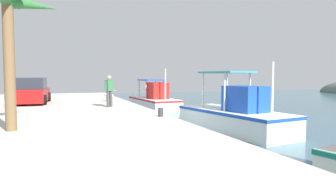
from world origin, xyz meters
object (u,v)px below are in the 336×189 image
object	(u,v)px
fishing_boat_nearest	(154,100)
fishing_boat_second	(235,116)
parked_car	(32,92)
palm_tree	(9,9)
pelican	(109,95)
fisherman_standing	(109,90)
mooring_bollard_nearest	(161,112)

from	to	relation	value
fishing_boat_nearest	fishing_boat_second	size ratio (longest dim) A/B	0.95
parked_car	palm_tree	size ratio (longest dim) A/B	0.97
fishing_boat_second	parked_car	world-z (taller)	fishing_boat_second
pelican	fisherman_standing	distance (m)	3.99
fisherman_standing	fishing_boat_nearest	bearing A→B (deg)	141.13
pelican	mooring_bollard_nearest	distance (m)	8.56
fishing_boat_second	parked_car	xyz separation A→B (m)	(-8.54, -8.82, 0.81)
fishing_boat_nearest	fisherman_standing	distance (m)	6.75
fishing_boat_second	pelican	distance (m)	9.69
fishing_boat_nearest	parked_car	xyz separation A→B (m)	(1.47, -8.26, 0.86)
fishing_boat_nearest	pelican	distance (m)	3.85
parked_car	mooring_bollard_nearest	distance (m)	9.95
mooring_bollard_nearest	fishing_boat_nearest	bearing A→B (deg)	163.87
fishing_boat_nearest	fishing_boat_second	xyz separation A→B (m)	(10.01, 0.56, 0.05)
fisherman_standing	pelican	bearing A→B (deg)	171.50
pelican	mooring_bollard_nearest	world-z (taller)	pelican
fishing_boat_second	fisherman_standing	distance (m)	6.84
parked_car	palm_tree	bearing A→B (deg)	0.91
fishing_boat_second	palm_tree	distance (m)	9.53
pelican	palm_tree	size ratio (longest dim) A/B	0.20
fisherman_standing	parked_car	world-z (taller)	fisherman_standing
palm_tree	parked_car	bearing A→B (deg)	-179.09
fishing_boat_nearest	parked_car	distance (m)	8.44
mooring_bollard_nearest	palm_tree	size ratio (longest dim) A/B	0.08
fishing_boat_nearest	fishing_boat_second	distance (m)	10.03
fishing_boat_second	palm_tree	xyz separation A→B (m)	(1.27, -8.67, 3.75)
pelican	fisherman_standing	bearing A→B (deg)	-8.50
fishing_boat_second	palm_tree	size ratio (longest dim) A/B	1.42
palm_tree	fishing_boat_nearest	bearing A→B (deg)	144.28
mooring_bollard_nearest	pelican	bearing A→B (deg)	-174.90
fisherman_standing	fishing_boat_second	bearing A→B (deg)	44.50
pelican	palm_tree	bearing A→B (deg)	-24.28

